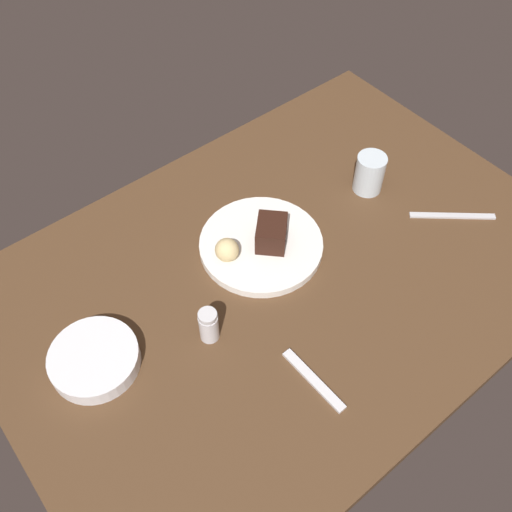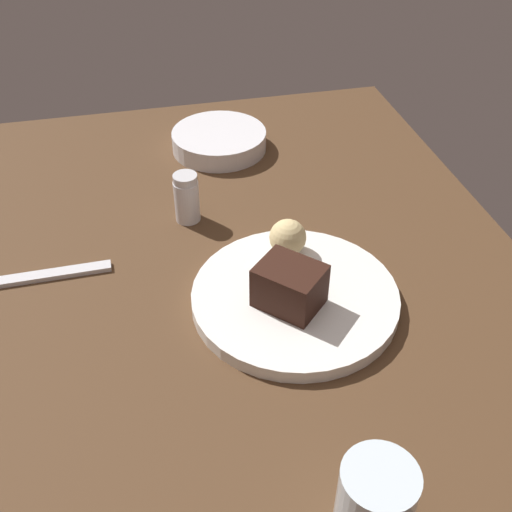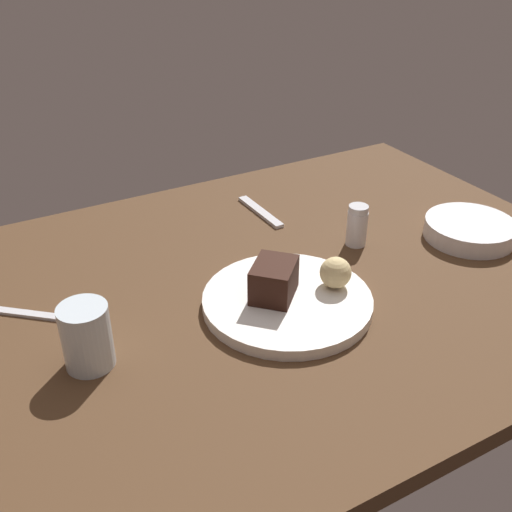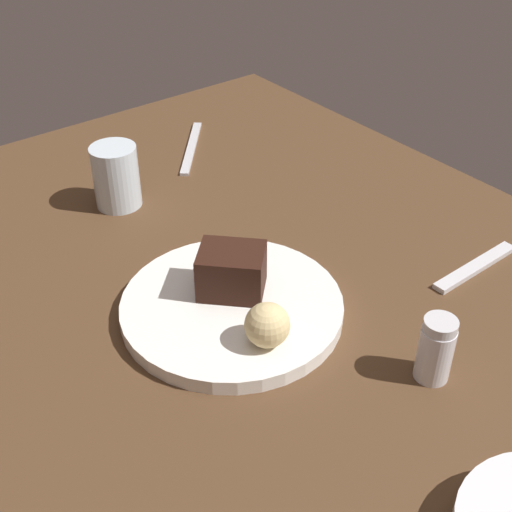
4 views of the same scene
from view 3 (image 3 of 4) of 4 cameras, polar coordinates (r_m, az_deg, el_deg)
The scene contains 9 objects.
dining_table at distance 101.65cm, azimuth 0.60°, elevation -3.21°, with size 120.00×84.00×3.00cm, color #4C331E.
dessert_plate at distance 94.78cm, azimuth 2.87°, elevation -4.28°, with size 26.34×26.34×1.85cm, color white.
chocolate_cake_slice at distance 92.91cm, azimuth 1.68°, elevation -2.26°, with size 7.68×6.12×5.64cm, color black.
bread_roll at distance 96.07cm, azimuth 7.44°, elevation -1.55°, with size 5.00×5.00×5.00cm, color #DBC184.
salt_shaker at distance 111.57cm, azimuth 9.42°, elevation 2.83°, with size 3.74×3.74×7.71cm.
water_glass at distance 84.74cm, azimuth -15.55°, elevation -7.25°, with size 6.73×6.73×9.30cm, color silver.
side_bowl at distance 119.90cm, azimuth 19.33°, elevation 2.34°, with size 16.52×16.52×3.38cm, color silver.
dessert_spoon at distance 122.79cm, azimuth 0.41°, elevation 4.16°, with size 15.00×1.80×0.70cm, color silver.
butter_knife at distance 101.58cm, azimuth -22.57°, elevation -4.75°, with size 19.00×1.40×0.50cm, color silver.
Camera 3 is at (42.09, 73.13, 58.18)cm, focal length 42.83 mm.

